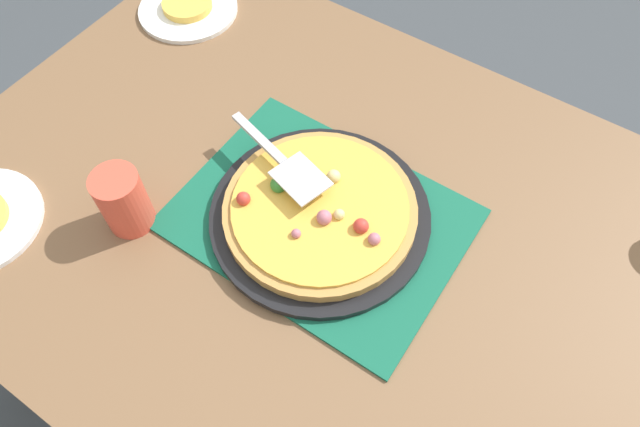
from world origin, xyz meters
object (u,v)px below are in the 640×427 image
(pizza, at_px, (320,209))
(pizza_pan, at_px, (320,216))
(cup_far, at_px, (123,201))
(pizza_server, at_px, (283,161))
(plate_near_left, at_px, (188,9))
(served_slice_left, at_px, (187,5))

(pizza, bearing_deg, pizza_pan, -119.78)
(pizza, relative_size, cup_far, 2.75)
(pizza, xyz_separation_m, cup_far, (0.27, 0.18, 0.03))
(pizza_pan, xyz_separation_m, cup_far, (0.27, 0.18, 0.05))
(pizza, relative_size, pizza_server, 1.42)
(pizza_pan, relative_size, pizza_server, 1.63)
(plate_near_left, distance_m, pizza_server, 0.53)
(pizza_pan, height_order, pizza, pizza)
(plate_near_left, bearing_deg, pizza, 152.00)
(pizza, xyz_separation_m, plate_near_left, (0.55, -0.29, -0.03))
(cup_far, bearing_deg, pizza_server, -130.20)
(plate_near_left, height_order, pizza_server, pizza_server)
(pizza_pan, relative_size, pizza, 1.15)
(pizza_server, bearing_deg, cup_far, 49.80)
(pizza_pan, relative_size, plate_near_left, 1.73)
(pizza, distance_m, plate_near_left, 0.63)
(pizza_server, bearing_deg, plate_near_left, -30.21)
(pizza, height_order, plate_near_left, pizza)
(pizza, xyz_separation_m, pizza_server, (0.09, -0.03, 0.04))
(pizza_pan, xyz_separation_m, served_slice_left, (0.55, -0.29, 0.01))
(cup_far, bearing_deg, served_slice_left, -59.26)
(pizza_server, bearing_deg, served_slice_left, -30.21)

